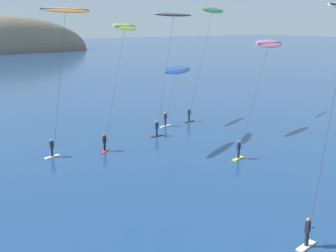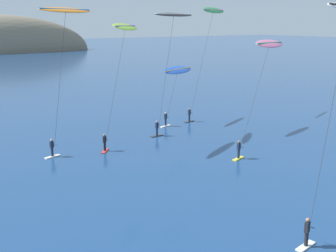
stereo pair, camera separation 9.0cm
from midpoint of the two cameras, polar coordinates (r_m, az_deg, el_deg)
kitesurfer_green at (r=54.34m, az=5.74°, el=14.01°), size 8.16×3.51×13.79m
kitesurfer_lime at (r=42.77m, az=-6.12°, el=12.06°), size 7.04×5.75×11.88m
kitesurfer_orange at (r=39.62m, az=-13.92°, el=13.77°), size 6.38×3.95×13.27m
kitesurfer_black at (r=45.42m, az=0.48°, el=13.53°), size 6.33×2.59×12.93m
kitesurfer_pink at (r=39.84m, az=13.10°, el=9.42°), size 7.33×2.56×10.41m
kitesurfer_blue at (r=50.39m, az=1.11°, el=7.13°), size 6.17×3.64×6.81m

